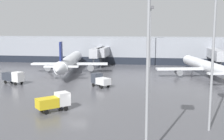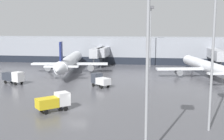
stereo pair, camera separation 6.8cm
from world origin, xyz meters
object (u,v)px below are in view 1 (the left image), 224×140
Objects in this scene: apron_light_mast_2 at (149,14)px; apron_light_mast_3 at (151,19)px; parked_jet_1 at (70,62)px; apron_light_mast_4 at (215,13)px; service_truck_2 at (100,80)px; parked_jet_2 at (207,67)px; service_truck_1 at (13,77)px; service_truck_0 at (54,101)px.

apron_light_mast_3 reaches higher than apron_light_mast_2.
apron_light_mast_4 is (30.35, -41.26, 11.04)m from parked_jet_1.
service_truck_2 is 35.29m from apron_light_mast_2.
apron_light_mast_3 reaches higher than parked_jet_2.
apron_light_mast_2 is at bearing -89.04° from apron_light_mast_3.
parked_jet_2 reaches higher than service_truck_1.
service_truck_0 is 0.26× the size of apron_light_mast_3.
apron_light_mast_4 reaches higher than service_truck_2.
parked_jet_2 is at bearing 74.05° from apron_light_mast_2.
service_truck_1 is 0.33× the size of apron_light_mast_4.
parked_jet_2 is at bearing 80.84° from apron_light_mast_4.
apron_light_mast_4 is (37.74, -23.15, 12.41)m from service_truck_1.
service_truck_1 reaches higher than service_truck_2.
apron_light_mast_4 is at bearing 169.40° from service_truck_2.
apron_light_mast_2 is (10.73, -31.39, 12.04)m from service_truck_2.
parked_jet_2 is 2.14× the size of apron_light_mast_2.
apron_light_mast_2 is (30.45, -31.65, 11.95)m from service_truck_1.
service_truck_0 is at bearing 136.74° from apron_light_mast_2.
service_truck_1 is at bearing -132.74° from apron_light_mast_3.
parked_jet_1 is at bearing -14.92° from service_truck_2.
service_truck_1 is 0.34× the size of apron_light_mast_2.
apron_light_mast_3 is at bearing 98.65° from apron_light_mast_4.
service_truck_2 is (-24.30, -16.09, -1.14)m from parked_jet_2.
apron_light_mast_4 is at bearing -81.35° from apron_light_mast_3.
apron_light_mast_3 reaches higher than service_truck_0.
service_truck_2 is 0.26× the size of apron_light_mast_4.
apron_light_mast_2 is 0.96× the size of apron_light_mast_4.
service_truck_2 is (19.72, -0.26, -0.09)m from service_truck_1.
parked_jet_1 reaches higher than service_truck_1.
parked_jet_2 is 1.92× the size of apron_light_mast_3.
service_truck_1 is at bearing 97.91° from parked_jet_2.
service_truck_2 is 31.70m from apron_light_mast_4.
parked_jet_2 is at bearing -47.48° from apron_light_mast_3.
parked_jet_2 is 41.09m from apron_light_mast_4.
apron_light_mast_4 reaches higher than service_truck_0.
apron_light_mast_3 is at bearing 31.86° from service_truck_0.
service_truck_0 is 25.23m from apron_light_mast_4.
apron_light_mast_2 reaches higher than service_truck_0.
apron_light_mast_3 is at bearing 72.54° from service_truck_1.
apron_light_mast_4 is at bearing -6.25° from service_truck_1.
apron_light_mast_2 is at bearing -163.81° from parked_jet_1.
parked_jet_1 is 37.59m from service_truck_0.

